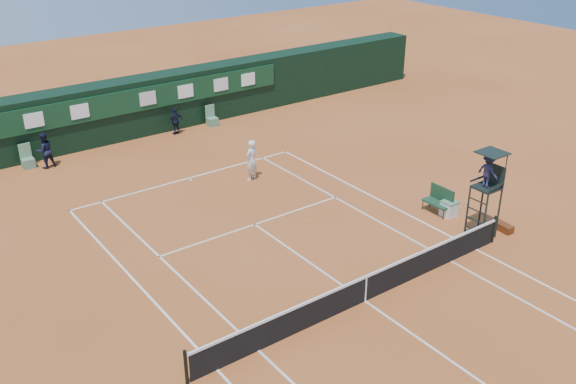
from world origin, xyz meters
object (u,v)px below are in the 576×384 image
object	(u,v)px
tennis_net	(366,288)
umpire_chair	(488,177)
player_bench	(439,199)
player	(251,160)
cooler	(449,208)

from	to	relation	value
tennis_net	umpire_chair	world-z (taller)	umpire_chair
umpire_chair	player_bench	xyz separation A→B (m)	(0.23, 2.27, -1.86)
umpire_chair	player	distance (m)	10.47
tennis_net	player_bench	bearing A→B (deg)	23.33
tennis_net	cooler	world-z (taller)	tennis_net
player_bench	player	bearing A→B (deg)	121.05
cooler	tennis_net	bearing A→B (deg)	-160.34
player_bench	tennis_net	bearing A→B (deg)	-156.67
cooler	player	world-z (taller)	player
umpire_chair	cooler	distance (m)	2.83
umpire_chair	player_bench	world-z (taller)	umpire_chair
umpire_chair	player	world-z (taller)	umpire_chair
tennis_net	umpire_chair	xyz separation A→B (m)	(6.40, 0.59, 1.95)
tennis_net	player	distance (m)	10.35
cooler	player	distance (m)	8.90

